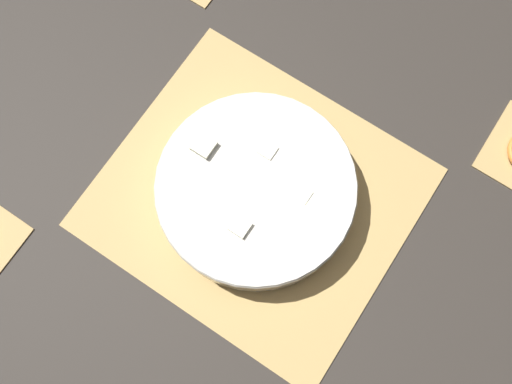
# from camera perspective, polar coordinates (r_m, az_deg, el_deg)

# --- Properties ---
(ground_plane) EXTENTS (6.00, 6.00, 0.00)m
(ground_plane) POSITION_cam_1_polar(r_m,az_deg,el_deg) (0.95, -0.00, -0.51)
(ground_plane) COLOR #2D2823
(bamboo_mat_center) EXTENTS (0.46, 0.41, 0.01)m
(bamboo_mat_center) POSITION_cam_1_polar(r_m,az_deg,el_deg) (0.94, -0.00, -0.46)
(bamboo_mat_center) COLOR tan
(bamboo_mat_center) RESTS_ON ground_plane
(fruit_salad_bowl) EXTENTS (0.30, 0.30, 0.07)m
(fruit_salad_bowl) POSITION_cam_1_polar(r_m,az_deg,el_deg) (0.91, -0.01, 0.17)
(fruit_salad_bowl) COLOR silver
(fruit_salad_bowl) RESTS_ON bamboo_mat_center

